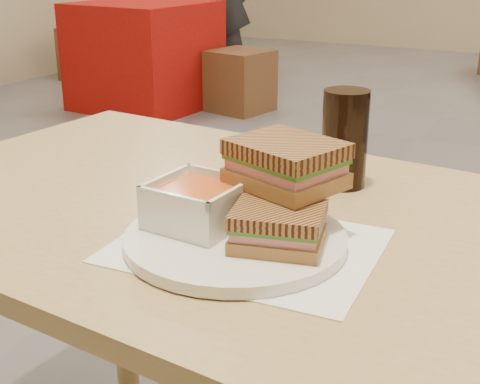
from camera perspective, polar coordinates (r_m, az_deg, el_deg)
The scene contains 10 objects.
main_table at distance 1.00m, azimuth 0.68°, elevation -7.72°, with size 1.25×0.79×0.75m.
tray_liner at distance 0.84m, azimuth 0.62°, elevation -4.65°, with size 0.34×0.27×0.00m.
plate at distance 0.84m, azimuth -0.39°, elevation -4.07°, with size 0.28×0.28×0.02m.
soup_bowl at distance 0.86m, azimuth -3.64°, elevation -1.17°, with size 0.12×0.12×0.06m.
panini_lower at distance 0.80m, azimuth 3.32°, elevation -3.03°, with size 0.13×0.11×0.05m.
panini_upper at distance 0.85m, azimuth 4.01°, elevation 2.48°, with size 0.16×0.15×0.06m.
cola_glass at distance 1.04m, azimuth 9.03°, elevation 4.56°, with size 0.07×0.07×0.15m.
bg_table_0 at distance 4.85m, azimuth -8.22°, elevation 11.57°, with size 0.90×0.90×0.74m.
bg_chair_0l at distance 6.03m, azimuth -12.91°, elevation 11.59°, with size 0.41×0.41×0.45m.
bg_chair_0r at distance 4.71m, azimuth 0.02°, elevation 9.57°, with size 0.45×0.45×0.43m.
Camera 1 is at (0.37, -2.68, 1.11)m, focal length 49.41 mm.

